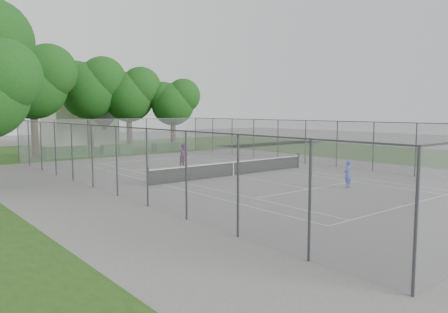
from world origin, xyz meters
TOP-DOWN VIEW (x-y plane):
  - ground at (0.00, 0.00)m, footprint 120.00×120.00m
  - grass_far at (0.00, 26.00)m, footprint 60.00×20.00m
  - grass_right at (22.00, 0.00)m, footprint 16.00×40.00m
  - court_markings at (0.00, 0.00)m, footprint 11.03×23.83m
  - tennis_net at (0.00, 0.00)m, footprint 12.87×0.10m
  - perimeter_fence at (0.00, 0.00)m, footprint 18.08×34.08m
  - tree_far_left at (-6.43, 21.00)m, footprint 7.25×6.62m
  - tree_far_midleft at (0.11, 23.91)m, footprint 7.00×6.39m
  - tree_far_midright at (4.00, 22.46)m, footprint 6.33×5.78m
  - tree_far_right at (8.13, 19.96)m, footprint 5.47×5.00m
  - hedge_left at (-4.59, 18.16)m, footprint 4.04×1.21m
  - hedge_mid at (0.46, 18.57)m, footprint 3.06×0.87m
  - hedge_right at (5.95, 18.17)m, footprint 2.88×1.06m
  - house at (1.55, 30.87)m, footprint 7.60×5.89m
  - girl_player at (1.97, -7.48)m, footprint 0.66×0.53m
  - woman_player at (-0.01, 5.81)m, footprint 1.06×0.94m

SIDE VIEW (x-z plane):
  - ground at x=0.00m, z-range 0.00..0.00m
  - grass_far at x=0.00m, z-range 0.00..0.00m
  - grass_right at x=22.00m, z-range 0.00..0.00m
  - court_markings at x=0.00m, z-range 0.00..0.01m
  - hedge_right at x=5.95m, z-range 0.00..0.87m
  - hedge_mid at x=0.46m, z-range 0.00..0.96m
  - hedge_left at x=-4.59m, z-range 0.00..1.01m
  - tennis_net at x=0.00m, z-range -0.04..1.06m
  - girl_player at x=1.97m, z-range 0.00..1.56m
  - woman_player at x=-0.01m, z-range 0.00..1.82m
  - perimeter_fence at x=0.00m, z-range 0.05..3.57m
  - house at x=1.55m, z-range -0.92..8.54m
  - tree_far_right at x=8.13m, z-range 1.46..9.33m
  - tree_far_midright at x=4.00m, z-range 1.70..10.80m
  - tree_far_midleft at x=0.11m, z-range 1.88..11.95m
  - tree_far_left at x=-6.43m, z-range 1.95..12.37m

